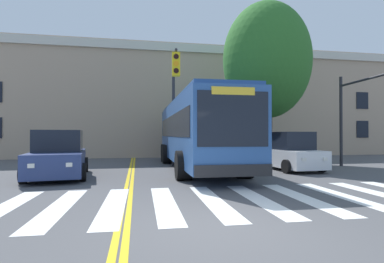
# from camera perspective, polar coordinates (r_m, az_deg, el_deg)

# --- Properties ---
(ground_plane) EXTENTS (120.00, 120.00, 0.00)m
(ground_plane) POSITION_cam_1_polar(r_m,az_deg,el_deg) (5.63, 5.48, -17.83)
(ground_plane) COLOR #4C4C4F
(crosswalk) EXTENTS (15.13, 4.29, 0.01)m
(crosswalk) POSITION_cam_1_polar(r_m,az_deg,el_deg) (7.73, 4.00, -13.04)
(crosswalk) COLOR white
(crosswalk) RESTS_ON ground
(lane_line_yellow_inner) EXTENTS (0.12, 36.00, 0.01)m
(lane_line_yellow_inner) POSITION_cam_1_polar(r_m,az_deg,el_deg) (21.38, -11.33, -5.10)
(lane_line_yellow_inner) COLOR gold
(lane_line_yellow_inner) RESTS_ON ground
(lane_line_yellow_outer) EXTENTS (0.12, 36.00, 0.01)m
(lane_line_yellow_outer) POSITION_cam_1_polar(r_m,az_deg,el_deg) (21.38, -10.90, -5.10)
(lane_line_yellow_outer) COLOR gold
(lane_line_yellow_outer) RESTS_ON ground
(city_bus) EXTENTS (2.98, 12.21, 3.37)m
(city_bus) POSITION_cam_1_polar(r_m,az_deg,el_deg) (14.95, 0.73, -0.03)
(city_bus) COLOR #2D5699
(city_bus) RESTS_ON ground
(car_navy_near_lane) EXTENTS (2.56, 4.68, 1.85)m
(car_navy_near_lane) POSITION_cam_1_polar(r_m,az_deg,el_deg) (12.98, -24.05, -4.27)
(car_navy_near_lane) COLOR navy
(car_navy_near_lane) RESTS_ON ground
(car_white_far_lane) EXTENTS (2.13, 3.76, 1.81)m
(car_white_far_lane) POSITION_cam_1_polar(r_m,az_deg,el_deg) (14.99, 18.13, -3.83)
(car_white_far_lane) COLOR white
(car_white_far_lane) RESTS_ON ground
(traffic_light_near_corner) EXTENTS (0.49, 3.91, 4.77)m
(traffic_light_near_corner) POSITION_cam_1_polar(r_m,az_deg,el_deg) (16.52, 29.74, 4.75)
(traffic_light_near_corner) COLOR #28282D
(traffic_light_near_corner) RESTS_ON ground
(traffic_light_overhead) EXTENTS (0.54, 3.47, 5.69)m
(traffic_light_overhead) POSITION_cam_1_polar(r_m,az_deg,el_deg) (14.73, -3.38, 7.79)
(traffic_light_overhead) COLOR #28282D
(traffic_light_overhead) RESTS_ON ground
(street_tree_curbside_large) EXTENTS (7.27, 7.23, 9.32)m
(street_tree_curbside_large) POSITION_cam_1_polar(r_m,az_deg,el_deg) (18.29, 14.06, 12.91)
(street_tree_curbside_large) COLOR brown
(street_tree_curbside_large) RESTS_ON ground
(building_facade) EXTENTS (35.00, 9.38, 8.57)m
(building_facade) POSITION_cam_1_polar(r_m,az_deg,el_deg) (27.13, -0.74, 4.90)
(building_facade) COLOR tan
(building_facade) RESTS_ON ground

